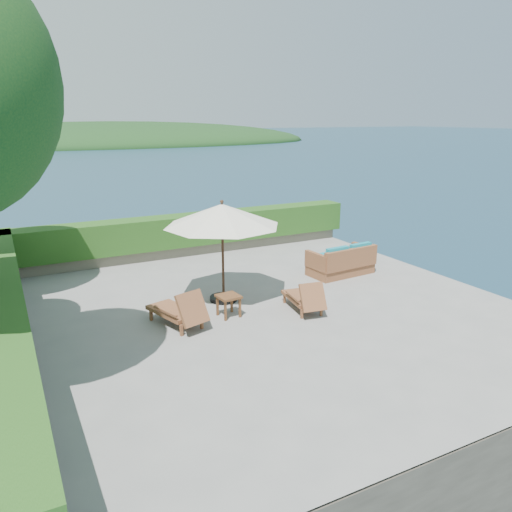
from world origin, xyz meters
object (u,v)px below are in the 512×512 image
patio_umbrella (222,216)px  wicker_loveseat (342,262)px  lounge_left (179,310)px  side_table (228,299)px  lounge_right (305,298)px

patio_umbrella → wicker_loveseat: 4.40m
patio_umbrella → lounge_left: size_ratio=1.96×
lounge_left → patio_umbrella: bearing=17.6°
lounge_left → side_table: lounge_left is taller
patio_umbrella → wicker_loveseat: patio_umbrella is taller
patio_umbrella → lounge_left: (-1.53, -1.04, -1.81)m
side_table → wicker_loveseat: 4.53m
wicker_loveseat → lounge_left: bearing=-170.2°
patio_umbrella → side_table: patio_umbrella is taller
lounge_left → lounge_right: 3.01m
lounge_left → lounge_right: bearing=-26.6°
wicker_loveseat → patio_umbrella: bearing=-179.3°
lounge_left → wicker_loveseat: bearing=-2.2°
patio_umbrella → wicker_loveseat: size_ratio=1.65×
lounge_right → side_table: 1.84m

